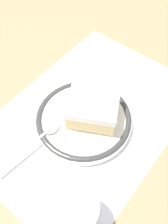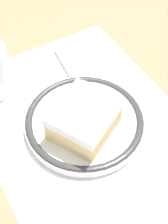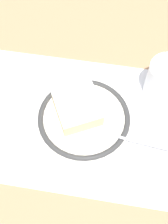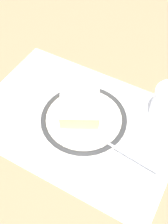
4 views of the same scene
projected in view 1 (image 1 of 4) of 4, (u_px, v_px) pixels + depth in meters
The scene contains 8 objects.
ground_plane at pixel (89, 117), 0.51m from camera, with size 2.40×2.40×0.00m, color #9E7551.
placemat at pixel (89, 117), 0.51m from camera, with size 0.44×0.31×0.00m, color white.
plate at pixel (84, 119), 0.50m from camera, with size 0.19×0.19×0.02m.
cake_slice at pixel (93, 108), 0.48m from camera, with size 0.12×0.12×0.05m.
spoon at pixel (42, 136), 0.47m from camera, with size 0.14×0.03×0.01m.
cup at pixel (71, 214), 0.37m from camera, with size 0.08×0.08×0.08m.
napkin at pixel (130, 81), 0.56m from camera, with size 0.09×0.10×0.00m, color white.
sugar_packet at pixel (107, 55), 0.61m from camera, with size 0.05×0.03×0.01m, color #E5998C.
Camera 1 is at (0.23, 0.17, 0.43)m, focal length 40.58 mm.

